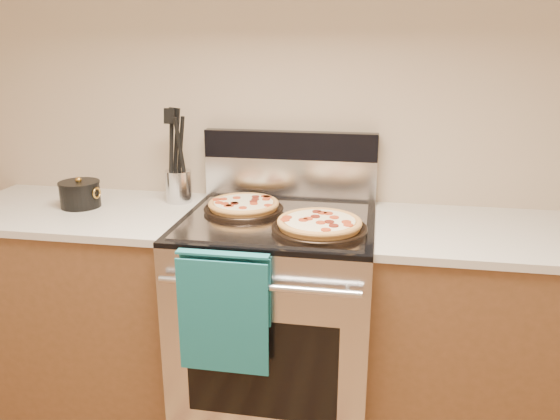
% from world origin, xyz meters
% --- Properties ---
extents(wall_back, '(4.00, 0.00, 4.00)m').
position_xyz_m(wall_back, '(0.00, 2.00, 1.35)').
color(wall_back, tan).
rests_on(wall_back, ground).
extents(range_body, '(0.76, 0.68, 0.90)m').
position_xyz_m(range_body, '(0.00, 1.65, 0.45)').
color(range_body, '#B7B7BC').
rests_on(range_body, ground).
extents(oven_window, '(0.56, 0.01, 0.40)m').
position_xyz_m(oven_window, '(0.00, 1.31, 0.45)').
color(oven_window, black).
rests_on(oven_window, range_body).
extents(cooktop, '(0.76, 0.68, 0.02)m').
position_xyz_m(cooktop, '(0.00, 1.65, 0.91)').
color(cooktop, black).
rests_on(cooktop, range_body).
extents(backsplash_lower, '(0.76, 0.06, 0.18)m').
position_xyz_m(backsplash_lower, '(0.00, 1.96, 1.01)').
color(backsplash_lower, silver).
rests_on(backsplash_lower, cooktop).
extents(backsplash_upper, '(0.76, 0.06, 0.12)m').
position_xyz_m(backsplash_upper, '(0.00, 1.96, 1.16)').
color(backsplash_upper, black).
rests_on(backsplash_upper, backsplash_lower).
extents(oven_handle, '(0.70, 0.03, 0.03)m').
position_xyz_m(oven_handle, '(0.00, 1.27, 0.80)').
color(oven_handle, silver).
rests_on(oven_handle, range_body).
extents(dish_towel, '(0.32, 0.05, 0.42)m').
position_xyz_m(dish_towel, '(-0.12, 1.27, 0.70)').
color(dish_towel, '#175673').
rests_on(dish_towel, oven_handle).
extents(foil_sheet, '(0.70, 0.55, 0.01)m').
position_xyz_m(foil_sheet, '(0.00, 1.62, 0.92)').
color(foil_sheet, gray).
rests_on(foil_sheet, cooktop).
extents(cabinet_left, '(1.00, 0.62, 0.88)m').
position_xyz_m(cabinet_left, '(-0.88, 1.68, 0.44)').
color(cabinet_left, brown).
rests_on(cabinet_left, ground).
extents(countertop_left, '(1.02, 0.64, 0.03)m').
position_xyz_m(countertop_left, '(-0.88, 1.68, 0.90)').
color(countertop_left, beige).
rests_on(countertop_left, cabinet_left).
extents(cabinet_right, '(1.00, 0.62, 0.88)m').
position_xyz_m(cabinet_right, '(0.88, 1.68, 0.44)').
color(cabinet_right, brown).
rests_on(cabinet_right, ground).
extents(countertop_right, '(1.02, 0.64, 0.03)m').
position_xyz_m(countertop_right, '(0.88, 1.68, 0.90)').
color(countertop_right, beige).
rests_on(countertop_right, cabinet_right).
extents(pepperoni_pizza_back, '(0.34, 0.34, 0.04)m').
position_xyz_m(pepperoni_pizza_back, '(-0.15, 1.71, 0.95)').
color(pepperoni_pizza_back, '#C97E3D').
rests_on(pepperoni_pizza_back, foil_sheet).
extents(pepperoni_pizza_front, '(0.43, 0.43, 0.05)m').
position_xyz_m(pepperoni_pizza_front, '(0.18, 1.52, 0.95)').
color(pepperoni_pizza_front, '#C97E3D').
rests_on(pepperoni_pizza_front, foil_sheet).
extents(utensil_crock, '(0.12, 0.12, 0.14)m').
position_xyz_m(utensil_crock, '(-0.48, 1.85, 0.98)').
color(utensil_crock, silver).
rests_on(utensil_crock, countertop_left).
extents(saucepan, '(0.19, 0.19, 0.10)m').
position_xyz_m(saucepan, '(-0.87, 1.70, 0.96)').
color(saucepan, black).
rests_on(saucepan, countertop_left).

